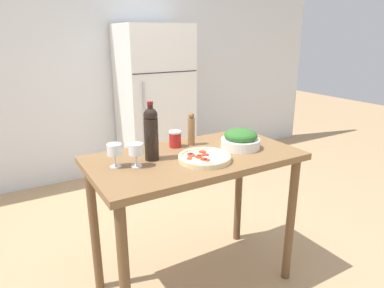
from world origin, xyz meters
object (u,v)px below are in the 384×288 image
(refrigerator, at_px, (155,104))
(homemade_pizza, at_px, (204,158))
(pepper_mill, at_px, (191,130))
(wine_glass_far, at_px, (114,150))
(salt_canister, at_px, (175,139))
(wine_glass_near, at_px, (136,151))
(wine_bottle, at_px, (151,133))
(salad_bowl, at_px, (240,139))

(refrigerator, xyz_separation_m, homemade_pizza, (-0.59, -1.97, 0.08))
(pepper_mill, bearing_deg, wine_glass_far, -166.91)
(salt_canister, bearing_deg, wine_glass_near, -149.32)
(refrigerator, xyz_separation_m, wine_glass_near, (-0.95, -1.87, 0.15))
(wine_bottle, distance_m, wine_glass_near, 0.15)
(pepper_mill, distance_m, homemade_pizza, 0.32)
(wine_glass_near, bearing_deg, homemade_pizza, -15.83)
(salad_bowl, bearing_deg, pepper_mill, 137.84)
(homemade_pizza, relative_size, salt_canister, 2.91)
(refrigerator, relative_size, homemade_pizza, 5.63)
(refrigerator, bearing_deg, wine_glass_far, -120.26)
(wine_glass_near, relative_size, homemade_pizza, 0.43)
(wine_glass_near, xyz_separation_m, wine_glass_far, (-0.10, 0.06, 0.00))
(homemade_pizza, bearing_deg, salad_bowl, 13.69)
(pepper_mill, xyz_separation_m, homemade_pizza, (-0.09, -0.29, -0.09))
(refrigerator, height_order, wine_bottle, refrigerator)
(wine_glass_near, xyz_separation_m, homemade_pizza, (0.37, -0.10, -0.08))
(wine_glass_near, height_order, homemade_pizza, wine_glass_near)
(wine_glass_far, bearing_deg, salt_canister, 18.07)
(refrigerator, relative_size, pepper_mill, 7.98)
(wine_glass_near, distance_m, wine_glass_far, 0.12)
(wine_glass_far, xyz_separation_m, salad_bowl, (0.79, -0.08, -0.04))
(wine_bottle, bearing_deg, wine_glass_far, -178.38)
(salt_canister, bearing_deg, pepper_mill, -8.16)
(homemade_pizza, bearing_deg, wine_glass_near, 164.17)
(salt_canister, bearing_deg, wine_glass_far, -161.93)
(wine_glass_far, distance_m, salad_bowl, 0.80)
(wine_glass_far, height_order, homemade_pizza, wine_glass_far)
(pepper_mill, xyz_separation_m, salad_bowl, (0.24, -0.21, -0.05))
(wine_glass_near, distance_m, homemade_pizza, 0.39)
(wine_glass_far, distance_m, pepper_mill, 0.57)
(refrigerator, bearing_deg, wine_bottle, -114.86)
(refrigerator, xyz_separation_m, salt_canister, (-0.61, -1.66, 0.11))
(wine_glass_far, distance_m, homemade_pizza, 0.50)
(wine_glass_near, distance_m, pepper_mill, 0.49)
(wine_glass_near, xyz_separation_m, pepper_mill, (0.45, 0.19, 0.01))
(wine_glass_far, bearing_deg, homemade_pizza, -19.12)
(wine_glass_near, bearing_deg, salt_canister, 30.68)
(refrigerator, distance_m, wine_glass_near, 2.10)
(refrigerator, relative_size, wine_bottle, 5.09)
(wine_glass_near, distance_m, salt_canister, 0.40)
(salad_bowl, distance_m, homemade_pizza, 0.33)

